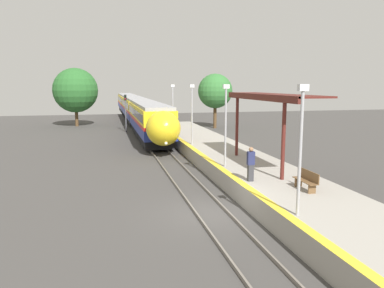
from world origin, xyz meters
The scene contains 15 objects.
ground_plane centered at (0.00, 0.00, 0.00)m, with size 120.00×120.00×0.00m, color #423F3D.
rail_left centered at (-0.72, 0.00, 0.07)m, with size 0.08×90.00×0.15m, color slate.
rail_right centered at (0.72, 0.00, 0.07)m, with size 0.08×90.00×0.15m, color slate.
train centered at (0.00, 41.51, 2.24)m, with size 2.91×58.55×3.91m.
platform_right centered at (4.00, 0.00, 0.51)m, with size 4.63×64.00×1.03m.
platform_bench centered at (4.33, -0.68, 1.49)m, with size 0.44×1.60×0.89m.
person_waiting centered at (2.42, 1.38, 1.92)m, with size 0.36×0.23×1.73m.
railway_signal centered at (-2.00, 30.89, 2.79)m, with size 0.28×0.28×4.58m.
lamppost_near centered at (2.25, -3.64, 3.79)m, with size 0.36×0.20×4.79m.
lamppost_mid centered at (2.25, 4.89, 3.79)m, with size 0.36×0.20×4.79m.
lamppost_far centered at (2.25, 13.43, 3.79)m, with size 0.36×0.20×4.79m.
lamppost_farthest centered at (2.25, 21.96, 3.79)m, with size 0.36×0.20×4.79m.
station_canopy centered at (4.69, 4.71, 4.95)m, with size 2.02×9.75×4.24m.
background_tree_left centered at (-8.36, 39.00, 5.00)m, with size 6.14×6.14×8.08m.
background_tree_right centered at (9.86, 32.38, 4.92)m, with size 4.57×4.57×7.23m.
Camera 1 is at (-4.56, -15.63, 5.79)m, focal length 35.00 mm.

